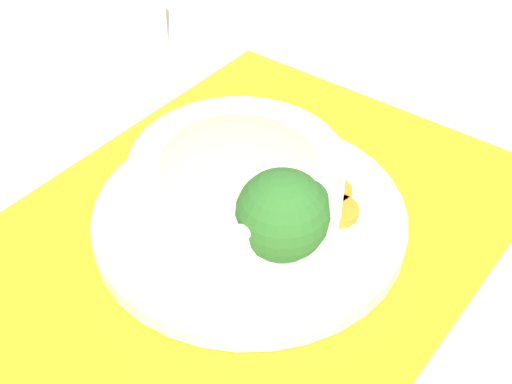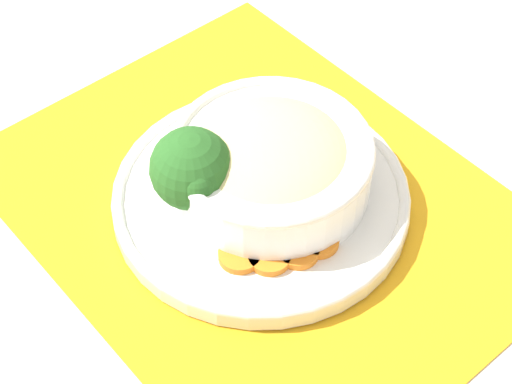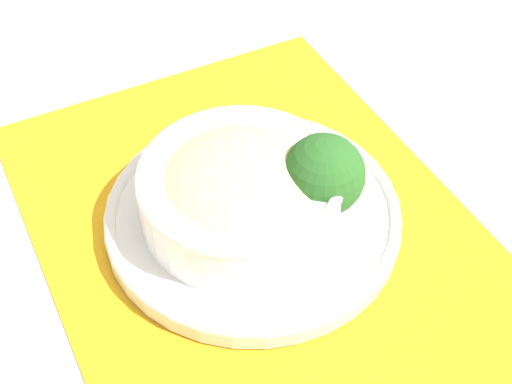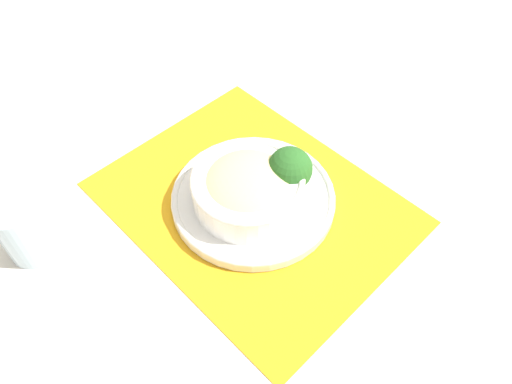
% 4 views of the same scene
% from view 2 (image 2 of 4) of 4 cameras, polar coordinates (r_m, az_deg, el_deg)
% --- Properties ---
extents(ground_plane, '(4.00, 4.00, 0.00)m').
position_cam_2_polar(ground_plane, '(0.81, 0.33, -0.99)').
color(ground_plane, beige).
extents(placemat, '(0.50, 0.39, 0.00)m').
position_cam_2_polar(placemat, '(0.81, 0.33, -0.90)').
color(placemat, orange).
rests_on(placemat, ground_plane).
extents(plate, '(0.28, 0.28, 0.02)m').
position_cam_2_polar(plate, '(0.80, 0.33, -0.29)').
color(plate, white).
rests_on(plate, placemat).
extents(bowl, '(0.19, 0.19, 0.07)m').
position_cam_2_polar(bowl, '(0.78, 1.01, 2.06)').
color(bowl, white).
rests_on(bowl, plate).
extents(broccoli_floret, '(0.08, 0.08, 0.09)m').
position_cam_2_polar(broccoli_floret, '(0.75, -4.31, 1.51)').
color(broccoli_floret, '#759E51').
rests_on(broccoli_floret, plate).
extents(carrot_slice_near, '(0.04, 0.04, 0.01)m').
position_cam_2_polar(carrot_slice_near, '(0.75, -1.08, -4.22)').
color(carrot_slice_near, orange).
rests_on(carrot_slice_near, plate).
extents(carrot_slice_middle, '(0.04, 0.04, 0.01)m').
position_cam_2_polar(carrot_slice_middle, '(0.75, 0.90, -4.34)').
color(carrot_slice_middle, orange).
rests_on(carrot_slice_middle, plate).
extents(carrot_slice_far, '(0.04, 0.04, 0.01)m').
position_cam_2_polar(carrot_slice_far, '(0.75, 2.80, -3.93)').
color(carrot_slice_far, orange).
rests_on(carrot_slice_far, plate).
extents(carrot_slice_extra, '(0.04, 0.04, 0.01)m').
position_cam_2_polar(carrot_slice_extra, '(0.76, 4.38, -3.05)').
color(carrot_slice_extra, orange).
rests_on(carrot_slice_extra, plate).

